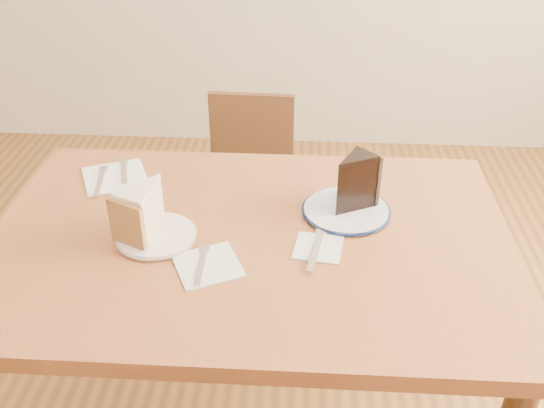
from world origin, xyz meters
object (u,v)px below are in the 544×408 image
at_px(chair_far, 249,189).
at_px(carrot_cake, 146,210).
at_px(plate_navy, 346,211).
at_px(plate_cream, 157,236).
at_px(chocolate_cake, 352,186).
at_px(table, 251,269).

xyz_separation_m(chair_far, carrot_cake, (-0.15, -0.77, 0.40)).
bearing_deg(carrot_cake, plate_navy, 39.29).
height_order(chair_far, carrot_cake, carrot_cake).
distance_m(plate_cream, carrot_cake, 0.06).
relative_size(plate_cream, plate_navy, 0.86).
distance_m(plate_cream, plate_navy, 0.45).
xyz_separation_m(plate_cream, chocolate_cake, (0.44, 0.14, 0.07)).
relative_size(table, chair_far, 1.63).
distance_m(table, chair_far, 0.81).
distance_m(table, carrot_cake, 0.28).
distance_m(table, chocolate_cake, 0.31).
bearing_deg(chair_far, plate_cream, 83.06).
xyz_separation_m(table, plate_navy, (0.22, 0.11, 0.10)).
bearing_deg(table, plate_cream, -173.59).
xyz_separation_m(table, plate_cream, (-0.21, -0.02, 0.10)).
bearing_deg(chocolate_cake, plate_cream, 61.60).
height_order(plate_navy, chocolate_cake, chocolate_cake).
bearing_deg(carrot_cake, chair_far, 104.13).
distance_m(table, plate_navy, 0.27).
relative_size(table, plate_cream, 6.81).
bearing_deg(chair_far, table, 98.41).
relative_size(table, plate_navy, 5.89).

